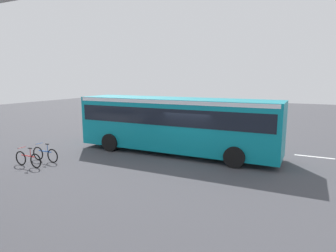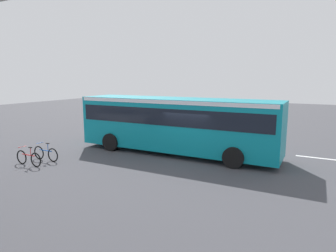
% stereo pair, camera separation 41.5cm
% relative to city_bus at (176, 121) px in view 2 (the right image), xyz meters
% --- Properties ---
extents(ground, '(80.00, 80.00, 0.00)m').
position_rel_city_bus_xyz_m(ground, '(-1.18, 0.51, -1.88)').
color(ground, '#424247').
extents(city_bus, '(11.54, 2.85, 3.15)m').
position_rel_city_bus_xyz_m(city_bus, '(0.00, 0.00, 0.00)').
color(city_bus, '#0C8493').
rests_on(city_bus, ground).
extents(bicycle_red, '(1.77, 0.44, 0.96)m').
position_rel_city_bus_xyz_m(bicycle_red, '(5.35, 5.54, -1.51)').
color(bicycle_red, black).
rests_on(bicycle_red, ground).
extents(bicycle_blue, '(1.77, 0.44, 0.96)m').
position_rel_city_bus_xyz_m(bicycle_blue, '(5.34, 4.53, -1.51)').
color(bicycle_blue, black).
rests_on(bicycle_blue, ground).
extents(lane_dash_leftmost, '(2.00, 0.20, 0.01)m').
position_rel_city_bus_xyz_m(lane_dash_leftmost, '(-7.18, -2.62, -1.88)').
color(lane_dash_leftmost, silver).
rests_on(lane_dash_leftmost, ground).
extents(lane_dash_left, '(2.00, 0.20, 0.01)m').
position_rel_city_bus_xyz_m(lane_dash_left, '(-3.18, -2.62, -1.88)').
color(lane_dash_left, silver).
rests_on(lane_dash_left, ground).
extents(lane_dash_centre, '(2.00, 0.20, 0.01)m').
position_rel_city_bus_xyz_m(lane_dash_centre, '(0.82, -2.62, -1.88)').
color(lane_dash_centre, silver).
rests_on(lane_dash_centre, ground).
extents(lane_dash_right, '(2.00, 0.20, 0.01)m').
position_rel_city_bus_xyz_m(lane_dash_right, '(4.82, -2.62, -1.88)').
color(lane_dash_right, silver).
rests_on(lane_dash_right, ground).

